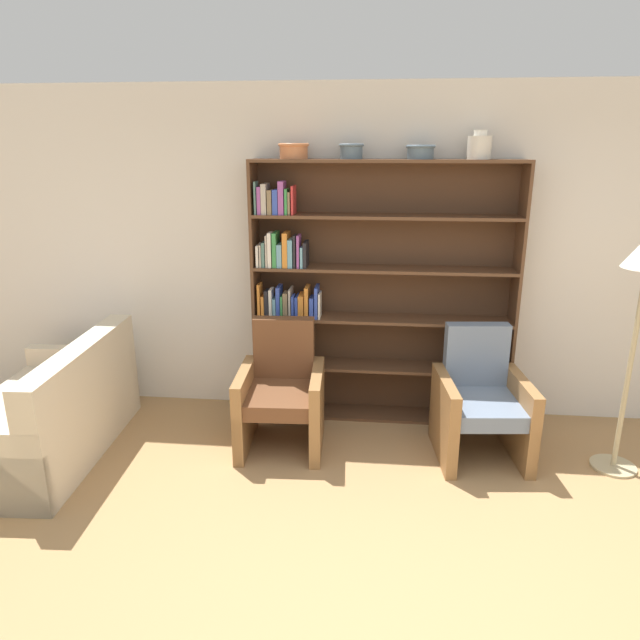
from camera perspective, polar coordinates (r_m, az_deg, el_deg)
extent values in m
plane|color=#A87F51|center=(3.25, 7.31, -27.18)|extent=(24.00, 24.00, 0.00)
cube|color=silver|center=(4.84, 7.37, 6.34)|extent=(12.00, 0.06, 2.75)
cube|color=brown|center=(4.83, -6.40, 2.77)|extent=(0.02, 0.30, 2.16)
cube|color=brown|center=(4.85, 18.88, 2.01)|extent=(0.02, 0.30, 2.16)
cube|color=brown|center=(4.57, 6.72, 15.54)|extent=(2.09, 0.30, 0.03)
cube|color=brown|center=(5.09, 5.88, -9.28)|extent=(2.09, 0.30, 0.03)
cube|color=#492F1E|center=(4.86, 6.27, 2.87)|extent=(2.09, 0.01, 2.16)
cube|color=orange|center=(5.09, -5.63, -8.01)|extent=(0.03, 0.14, 0.18)
cube|color=orange|center=(5.09, -5.18, -7.90)|extent=(0.03, 0.18, 0.19)
cube|color=#994C99|center=(5.06, -4.84, -7.76)|extent=(0.03, 0.14, 0.24)
cube|color=#334CB2|center=(5.07, -4.40, -7.49)|extent=(0.03, 0.18, 0.28)
cube|color=#994C99|center=(5.08, -3.83, -7.89)|extent=(0.04, 0.20, 0.20)
cube|color=#388C47|center=(5.05, -3.46, -8.02)|extent=(0.02, 0.15, 0.20)
cube|color=#669EB2|center=(5.04, -3.15, -8.18)|extent=(0.03, 0.12, 0.19)
cube|color=#7F6B4C|center=(5.04, -2.67, -7.67)|extent=(0.04, 0.17, 0.27)
cube|color=gold|center=(5.04, -2.24, -7.81)|extent=(0.02, 0.18, 0.24)
cube|color=brown|center=(4.91, 6.04, -4.59)|extent=(2.09, 0.30, 0.03)
cube|color=#388C47|center=(4.93, -5.69, -3.08)|extent=(0.04, 0.18, 0.20)
cube|color=red|center=(4.92, -5.18, -2.70)|extent=(0.03, 0.20, 0.27)
cube|color=#B2A899|center=(4.89, -4.86, -3.07)|extent=(0.02, 0.14, 0.23)
cube|color=#4C756B|center=(4.89, -4.56, -3.41)|extent=(0.03, 0.13, 0.17)
cube|color=gold|center=(4.89, -4.09, -3.02)|extent=(0.03, 0.16, 0.24)
cube|color=gold|center=(4.91, -3.71, -3.15)|extent=(0.02, 0.20, 0.20)
cube|color=gold|center=(4.88, -3.45, -3.38)|extent=(0.02, 0.14, 0.18)
cube|color=black|center=(4.87, -3.04, -2.84)|extent=(0.04, 0.16, 0.27)
cube|color=white|center=(4.87, -2.50, -3.09)|extent=(0.04, 0.18, 0.23)
cube|color=#4C756B|center=(4.87, -2.02, -2.95)|extent=(0.03, 0.18, 0.25)
cube|color=gold|center=(4.85, -1.57, -3.17)|extent=(0.04, 0.15, 0.23)
cube|color=brown|center=(4.77, 6.19, 0.14)|extent=(2.09, 0.30, 0.02)
cube|color=orange|center=(4.77, -6.02, 2.03)|extent=(0.02, 0.14, 0.28)
cube|color=orange|center=(4.77, -5.65, 1.42)|extent=(0.02, 0.12, 0.18)
cube|color=black|center=(4.76, -5.29, 1.69)|extent=(0.03, 0.12, 0.23)
cube|color=white|center=(4.76, -4.87, 1.76)|extent=(0.02, 0.14, 0.24)
cube|color=#669EB2|center=(4.76, -4.50, 1.30)|extent=(0.02, 0.13, 0.16)
cube|color=#334CB2|center=(4.76, -4.08, 1.92)|extent=(0.03, 0.18, 0.26)
cube|color=#388C47|center=(4.74, -3.78, 1.39)|extent=(0.02, 0.12, 0.18)
cube|color=#7F6B4C|center=(4.73, -3.41, 1.56)|extent=(0.04, 0.12, 0.21)
cube|color=#B2A899|center=(4.75, -2.93, 1.81)|extent=(0.02, 0.19, 0.24)
cube|color=#334CB2|center=(4.73, -2.68, 1.39)|extent=(0.02, 0.12, 0.19)
cube|color=#334CB2|center=(4.75, -2.26, 1.43)|extent=(0.02, 0.19, 0.18)
cube|color=orange|center=(4.75, -1.82, 1.49)|extent=(0.04, 0.18, 0.19)
cube|color=orange|center=(4.73, -1.28, 1.87)|extent=(0.03, 0.18, 0.26)
cube|color=#334CB2|center=(4.72, -0.79, 1.32)|extent=(0.03, 0.15, 0.18)
cube|color=#334CB2|center=(4.73, -0.31, 1.88)|extent=(0.03, 0.19, 0.26)
cube|color=white|center=(4.71, -0.02, 1.51)|extent=(0.02, 0.15, 0.21)
cube|color=brown|center=(4.67, 6.36, 5.11)|extent=(2.09, 0.30, 0.02)
cube|color=white|center=(4.70, -6.13, 6.46)|extent=(0.02, 0.17, 0.18)
cube|color=#B2A899|center=(4.69, -5.85, 6.47)|extent=(0.02, 0.15, 0.18)
cube|color=#4C756B|center=(4.69, -5.54, 6.61)|extent=(0.02, 0.17, 0.20)
cube|color=#B2A899|center=(4.66, -5.29, 6.90)|extent=(0.02, 0.13, 0.26)
cube|color=white|center=(4.65, -4.99, 7.02)|extent=(0.03, 0.12, 0.28)
cube|color=#388C47|center=(4.68, -4.44, 7.08)|extent=(0.03, 0.19, 0.28)
cube|color=#669EB2|center=(4.66, -3.98, 6.48)|extent=(0.04, 0.15, 0.19)
cube|color=orange|center=(4.66, -3.39, 7.08)|extent=(0.04, 0.19, 0.28)
cube|color=#669EB2|center=(4.65, -2.90, 6.72)|extent=(0.04, 0.17, 0.23)
cube|color=black|center=(4.62, -2.51, 6.89)|extent=(0.02, 0.13, 0.26)
cube|color=#994C99|center=(4.63, -2.12, 6.91)|extent=(0.02, 0.15, 0.26)
cube|color=#669EB2|center=(4.65, -1.75, 6.37)|extent=(0.02, 0.18, 0.17)
cube|color=black|center=(4.65, -1.41, 6.62)|extent=(0.03, 0.20, 0.21)
cube|color=brown|center=(4.60, 6.53, 10.27)|extent=(2.09, 0.30, 0.02)
cube|color=#4C756B|center=(4.62, -6.40, 12.04)|extent=(0.02, 0.12, 0.25)
cube|color=#994C99|center=(4.63, -5.98, 11.82)|extent=(0.03, 0.15, 0.21)
cube|color=#B2A899|center=(4.64, -5.47, 11.98)|extent=(0.04, 0.20, 0.24)
cube|color=#7F6B4C|center=(4.61, -4.96, 11.67)|extent=(0.04, 0.15, 0.19)
cube|color=#334CB2|center=(4.61, -4.39, 11.70)|extent=(0.04, 0.15, 0.19)
cube|color=#994C99|center=(4.60, -3.80, 12.11)|extent=(0.04, 0.17, 0.26)
cube|color=#388C47|center=(4.59, -3.33, 11.74)|extent=(0.02, 0.14, 0.20)
cube|color=#7F6B4C|center=(4.61, -2.98, 11.62)|extent=(0.02, 0.19, 0.18)
cube|color=red|center=(4.60, -2.66, 11.91)|extent=(0.02, 0.19, 0.22)
cylinder|color=#C67547|center=(4.62, -2.64, 16.49)|extent=(0.22, 0.22, 0.11)
torus|color=#C67547|center=(4.62, -2.65, 17.11)|extent=(0.24, 0.24, 0.02)
cylinder|color=slate|center=(4.57, 3.16, 16.46)|extent=(0.17, 0.17, 0.11)
torus|color=slate|center=(4.57, 3.17, 17.07)|extent=(0.19, 0.19, 0.02)
cylinder|color=slate|center=(4.58, 10.02, 16.18)|extent=(0.20, 0.20, 0.10)
torus|color=slate|center=(4.58, 10.05, 16.72)|extent=(0.22, 0.22, 0.02)
cylinder|color=silver|center=(4.63, 15.64, 16.27)|extent=(0.18, 0.18, 0.17)
cylinder|color=silver|center=(4.63, 15.75, 17.57)|extent=(0.10, 0.10, 0.04)
cube|color=beige|center=(4.89, -26.06, -9.58)|extent=(1.01, 1.66, 0.43)
cube|color=beige|center=(4.55, -22.67, -5.05)|extent=(0.27, 1.62, 0.44)
cube|color=beige|center=(5.46, -22.54, -5.46)|extent=(0.93, 0.17, 0.59)
cube|color=tan|center=(4.44, -25.35, -6.54)|extent=(0.19, 0.37, 0.37)
cube|color=#A83838|center=(4.81, -22.89, -4.44)|extent=(0.19, 0.37, 0.37)
cube|color=olive|center=(4.22, -0.47, -12.28)|extent=(0.07, 0.07, 0.39)
cube|color=olive|center=(4.29, -8.25, -11.96)|extent=(0.07, 0.07, 0.39)
cube|color=olive|center=(4.77, -0.02, -8.69)|extent=(0.07, 0.07, 0.39)
cube|color=olive|center=(4.83, -6.86, -8.48)|extent=(0.07, 0.07, 0.39)
cube|color=brown|center=(4.42, -3.96, -7.69)|extent=(0.51, 0.66, 0.12)
cube|color=brown|center=(4.57, -3.61, -2.92)|extent=(0.49, 0.14, 0.52)
cube|color=olive|center=(4.44, -0.29, -9.00)|extent=(0.11, 0.68, 0.63)
cube|color=olive|center=(4.50, -7.51, -8.76)|extent=(0.11, 0.68, 0.63)
cube|color=olive|center=(4.36, 20.45, -12.44)|extent=(0.08, 0.08, 0.39)
cube|color=olive|center=(4.20, 12.96, -12.91)|extent=(0.08, 0.08, 0.39)
cube|color=olive|center=(4.87, 18.05, -8.99)|extent=(0.08, 0.08, 0.39)
cube|color=olive|center=(4.73, 11.38, -9.26)|extent=(0.08, 0.08, 0.39)
cube|color=slate|center=(4.43, 15.94, -8.26)|extent=(0.54, 0.68, 0.12)
cube|color=slate|center=(4.57, 15.32, -3.49)|extent=(0.49, 0.17, 0.52)
cube|color=olive|center=(4.56, 19.27, -9.29)|extent=(0.15, 0.68, 0.63)
cube|color=olive|center=(4.41, 12.28, -9.60)|extent=(0.15, 0.68, 0.63)
cylinder|color=tan|center=(4.83, 27.24, -12.85)|extent=(0.32, 0.32, 0.02)
cylinder|color=tan|center=(4.53, 28.51, -4.57)|extent=(0.04, 0.04, 1.47)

